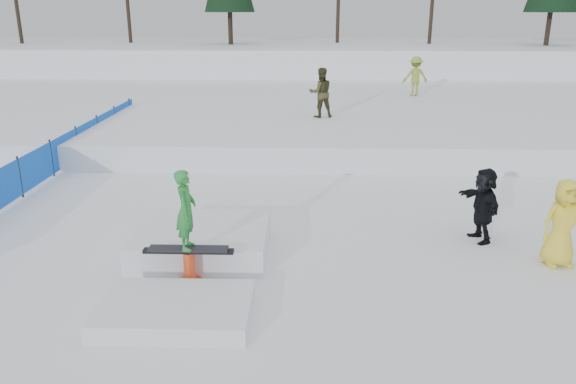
{
  "coord_description": "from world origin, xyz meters",
  "views": [
    {
      "loc": [
        0.82,
        -8.93,
        4.72
      ],
      "look_at": [
        0.5,
        2.0,
        1.1
      ],
      "focal_mm": 35.0,
      "sensor_mm": 36.0,
      "label": 1
    }
  ],
  "objects_px": {
    "safety_fence": "(52,158)",
    "spectator_dark": "(483,205)",
    "walker_ygreen": "(415,76)",
    "walker_olive": "(321,93)",
    "spectator_yellow": "(563,223)",
    "jib_rail_feature": "(196,254)"
  },
  "relations": [
    {
      "from": "safety_fence",
      "to": "spectator_dark",
      "type": "bearing_deg",
      "value": -21.7
    },
    {
      "from": "safety_fence",
      "to": "walker_ygreen",
      "type": "relative_size",
      "value": 9.0
    },
    {
      "from": "walker_olive",
      "to": "spectator_yellow",
      "type": "height_order",
      "value": "walker_olive"
    },
    {
      "from": "walker_ygreen",
      "to": "spectator_dark",
      "type": "bearing_deg",
      "value": 80.43
    },
    {
      "from": "jib_rail_feature",
      "to": "walker_ygreen",
      "type": "bearing_deg",
      "value": 66.96
    },
    {
      "from": "walker_ygreen",
      "to": "spectator_dark",
      "type": "xyz_separation_m",
      "value": [
        -1.32,
        -15.09,
        -0.89
      ]
    },
    {
      "from": "spectator_yellow",
      "to": "spectator_dark",
      "type": "height_order",
      "value": "spectator_yellow"
    },
    {
      "from": "walker_olive",
      "to": "spectator_yellow",
      "type": "distance_m",
      "value": 11.68
    },
    {
      "from": "spectator_dark",
      "to": "jib_rail_feature",
      "type": "relative_size",
      "value": 0.36
    },
    {
      "from": "spectator_dark",
      "to": "jib_rail_feature",
      "type": "bearing_deg",
      "value": -85.57
    },
    {
      "from": "safety_fence",
      "to": "walker_ygreen",
      "type": "bearing_deg",
      "value": 40.79
    },
    {
      "from": "walker_ygreen",
      "to": "spectator_yellow",
      "type": "xyz_separation_m",
      "value": [
        -0.18,
        -16.25,
        -0.84
      ]
    },
    {
      "from": "walker_ygreen",
      "to": "safety_fence",
      "type": "bearing_deg",
      "value": 36.23
    },
    {
      "from": "walker_ygreen",
      "to": "jib_rail_feature",
      "type": "relative_size",
      "value": 0.4
    },
    {
      "from": "jib_rail_feature",
      "to": "walker_olive",
      "type": "bearing_deg",
      "value": 76.89
    },
    {
      "from": "walker_olive",
      "to": "walker_ygreen",
      "type": "distance_m",
      "value": 7.03
    },
    {
      "from": "walker_ygreen",
      "to": "spectator_yellow",
      "type": "height_order",
      "value": "walker_ygreen"
    },
    {
      "from": "spectator_yellow",
      "to": "spectator_dark",
      "type": "bearing_deg",
      "value": 126.63
    },
    {
      "from": "safety_fence",
      "to": "walker_olive",
      "type": "xyz_separation_m",
      "value": [
        7.92,
        5.27,
        1.16
      ]
    },
    {
      "from": "safety_fence",
      "to": "jib_rail_feature",
      "type": "height_order",
      "value": "jib_rail_feature"
    },
    {
      "from": "walker_ygreen",
      "to": "spectator_yellow",
      "type": "bearing_deg",
      "value": 84.81
    },
    {
      "from": "safety_fence",
      "to": "jib_rail_feature",
      "type": "bearing_deg",
      "value": -48.37
    }
  ]
}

